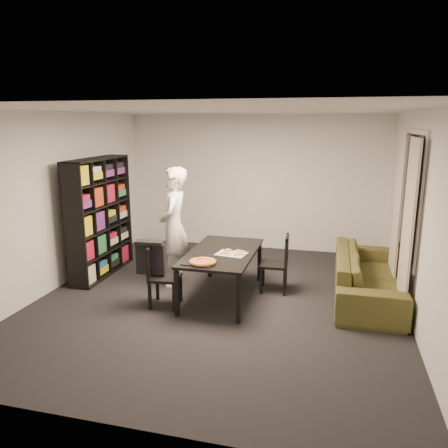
% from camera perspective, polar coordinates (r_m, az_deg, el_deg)
% --- Properties ---
extents(room, '(5.01, 5.51, 2.61)m').
position_cam_1_polar(room, '(5.88, -0.64, 1.90)').
color(room, black).
rests_on(room, ground).
extents(window_pane, '(0.02, 1.40, 1.60)m').
position_cam_1_polar(window_pane, '(6.32, 23.24, 3.47)').
color(window_pane, black).
rests_on(window_pane, room).
extents(window_frame, '(0.03, 1.52, 1.72)m').
position_cam_1_polar(window_frame, '(6.32, 23.20, 3.47)').
color(window_frame, white).
rests_on(window_frame, room).
extents(curtain_left, '(0.03, 0.70, 2.25)m').
position_cam_1_polar(curtain_left, '(5.87, 22.86, -0.68)').
color(curtain_left, beige).
rests_on(curtain_left, room).
extents(curtain_right, '(0.03, 0.70, 2.25)m').
position_cam_1_polar(curtain_right, '(6.88, 21.65, 1.35)').
color(curtain_right, beige).
rests_on(curtain_right, room).
extents(bookshelf, '(0.35, 1.50, 1.90)m').
position_cam_1_polar(bookshelf, '(7.32, -15.92, 0.86)').
color(bookshelf, black).
rests_on(bookshelf, room).
extents(dining_table, '(0.90, 1.62, 0.68)m').
position_cam_1_polar(dining_table, '(6.16, -0.23, -4.14)').
color(dining_table, black).
rests_on(dining_table, room).
extents(chair_left, '(0.42, 0.42, 0.84)m').
position_cam_1_polar(chair_left, '(5.99, -8.48, -6.18)').
color(chair_left, black).
rests_on(chair_left, room).
extents(chair_right, '(0.42, 0.42, 0.85)m').
position_cam_1_polar(chair_right, '(6.46, 7.28, -4.63)').
color(chair_right, black).
rests_on(chair_right, room).
extents(draped_jacket, '(0.40, 0.19, 0.47)m').
position_cam_1_polar(draped_jacket, '(5.96, -9.60, -4.15)').
color(draped_jacket, black).
rests_on(draped_jacket, chair_left).
extents(person, '(0.55, 0.73, 1.81)m').
position_cam_1_polar(person, '(6.63, -6.55, -0.38)').
color(person, white).
rests_on(person, room).
extents(baking_tray, '(0.43, 0.36, 0.01)m').
position_cam_1_polar(baking_tray, '(5.66, -3.26, -5.05)').
color(baking_tray, black).
rests_on(baking_tray, dining_table).
extents(pepperoni_pizza, '(0.35, 0.35, 0.03)m').
position_cam_1_polar(pepperoni_pizza, '(5.63, -2.79, -4.93)').
color(pepperoni_pizza, '#93592A').
rests_on(pepperoni_pizza, dining_table).
extents(kitchen_towel, '(0.44, 0.36, 0.01)m').
position_cam_1_polar(kitchen_towel, '(6.02, 0.96, -3.91)').
color(kitchen_towel, silver).
rests_on(kitchen_towel, dining_table).
extents(pizza_slices, '(0.37, 0.31, 0.01)m').
position_cam_1_polar(pizza_slices, '(6.07, 1.11, -3.68)').
color(pizza_slices, '#C7823E').
rests_on(pizza_slices, dining_table).
extents(sofa, '(0.88, 2.24, 0.65)m').
position_cam_1_polar(sofa, '(6.57, 18.22, -6.37)').
color(sofa, '#44441B').
rests_on(sofa, room).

